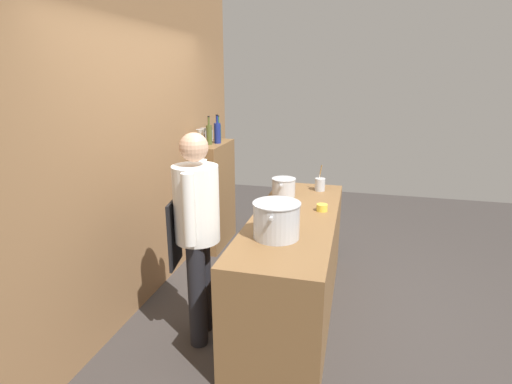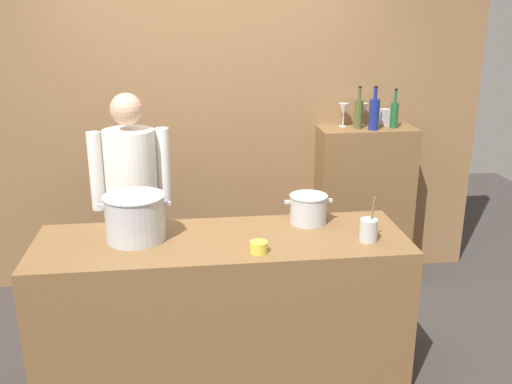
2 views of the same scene
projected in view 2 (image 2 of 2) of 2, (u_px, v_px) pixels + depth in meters
name	position (u px, v px, depth m)	size (l,w,h in m)	color
ground_plane	(224.00, 371.00, 3.61)	(8.00, 8.00, 0.00)	#383330
brick_back_panel	(208.00, 98.00, 4.47)	(4.40, 0.10, 3.00)	olive
prep_counter	(223.00, 307.00, 3.47)	(2.16, 0.70, 0.90)	brown
bar_cabinet	(363.00, 205.00, 4.68)	(0.76, 0.32, 1.28)	brown
chef	(132.00, 196.00, 3.87)	(0.52, 0.38, 1.66)	black
stockpot_large	(135.00, 217.00, 3.29)	(0.41, 0.35, 0.27)	#B7BABF
stockpot_small	(308.00, 209.00, 3.56)	(0.30, 0.24, 0.18)	#B7BABF
utensil_crock	(369.00, 230.00, 3.29)	(0.10, 0.10, 0.27)	#B7BABF
butter_jar	(259.00, 247.00, 3.14)	(0.10, 0.10, 0.06)	yellow
wine_bottle_cobalt	(374.00, 113.00, 4.38)	(0.08, 0.08, 0.33)	navy
wine_bottle_green	(394.00, 114.00, 4.45)	(0.06, 0.06, 0.31)	#1E592D
wine_bottle_olive	(359.00, 113.00, 4.43)	(0.07, 0.07, 0.33)	#475123
wine_glass_tall	(344.00, 110.00, 4.49)	(0.08, 0.08, 0.18)	silver
wine_glass_short	(363.00, 110.00, 4.53)	(0.08, 0.08, 0.18)	silver
spice_tin_silver	(384.00, 117.00, 4.57)	(0.07, 0.07, 0.13)	#B2B2B7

